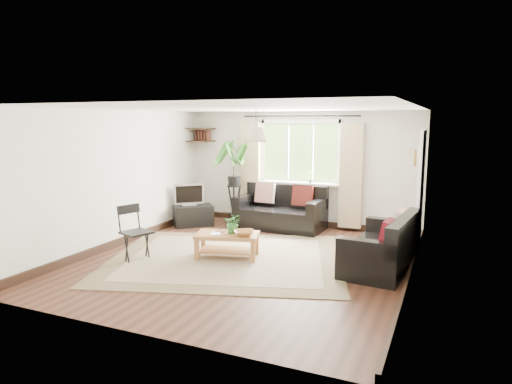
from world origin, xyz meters
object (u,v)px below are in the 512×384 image
at_px(palm_stand, 234,182).
at_px(folding_chair, 137,233).
at_px(sofa_back, 280,209).
at_px(sofa_right, 381,243).
at_px(tv_stand, 193,216).
at_px(coffee_table, 227,246).

relative_size(palm_stand, folding_chair, 2.04).
bearing_deg(sofa_back, palm_stand, 177.50).
xyz_separation_m(sofa_back, sofa_right, (2.28, -1.80, -0.03)).
height_order(sofa_right, tv_stand, sofa_right).
bearing_deg(coffee_table, sofa_right, 10.67).
distance_m(sofa_right, coffee_table, 2.41).
xyz_separation_m(sofa_back, palm_stand, (-1.10, 0.10, 0.48)).
bearing_deg(folding_chair, coffee_table, -41.88).
distance_m(sofa_right, folding_chair, 3.79).
xyz_separation_m(coffee_table, tv_stand, (-1.70, 1.76, 0.01)).
bearing_deg(sofa_back, sofa_right, -35.70).
xyz_separation_m(sofa_right, coffee_table, (-2.36, -0.44, -0.19)).
bearing_deg(sofa_right, folding_chair, -66.86).
xyz_separation_m(coffee_table, palm_stand, (-1.02, 2.34, 0.69)).
distance_m(sofa_right, palm_stand, 3.90).
distance_m(palm_stand, folding_chair, 3.07).
relative_size(sofa_right, palm_stand, 0.93).
xyz_separation_m(sofa_back, folding_chair, (-1.34, -2.93, 0.02)).
relative_size(sofa_back, folding_chair, 2.03).
bearing_deg(tv_stand, folding_chair, -121.46).
relative_size(sofa_back, sofa_right, 1.07).
height_order(coffee_table, palm_stand, palm_stand).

